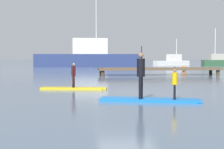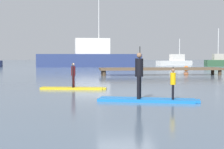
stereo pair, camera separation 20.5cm
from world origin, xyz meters
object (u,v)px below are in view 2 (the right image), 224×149
paddleboard_far (148,100)px  motor_boat_small_navy (223,62)px  paddler_child_solo (73,74)px  paddler_child_front (173,82)px  paddler_adult (139,72)px  trawler_grey_distant (175,61)px  mooring_buoy_near (186,69)px  paddleboard_near (73,88)px  fishing_boat_white_large (90,57)px

paddleboard_far → motor_boat_small_navy: motor_boat_small_navy is taller
motor_boat_small_navy → paddler_child_solo: bearing=-123.5°
paddler_child_front → motor_boat_small_navy: bearing=63.9°
paddleboard_far → paddler_adult: paddler_adult is taller
paddler_adult → motor_boat_small_navy: size_ratio=0.31×
paddleboard_far → motor_boat_small_navy: size_ratio=0.60×
paddler_child_solo → trawler_grey_distant: bearing=67.1°
paddler_child_front → mooring_buoy_near: 24.38m
paddler_adult → motor_boat_small_navy: (20.43, 39.02, -0.32)m
trawler_grey_distant → mooring_buoy_near: bearing=-103.5°
paddleboard_near → paddleboard_far: bearing=-60.6°
paddleboard_near → paddleboard_far: size_ratio=0.89×
paddler_child_front → mooring_buoy_near: (8.04, 23.01, -0.42)m
paddleboard_near → paddler_adult: paddler_adult is taller
paddler_child_solo → trawler_grey_distant: 43.14m
paddler_child_front → fishing_boat_white_large: bearing=91.9°
paddler_child_solo → motor_boat_small_navy: bearing=56.5°
paddler_child_front → paddler_adult: bearing=163.3°
paddleboard_near → paddler_child_front: bearing=-54.9°
paddleboard_far → motor_boat_small_navy: (20.12, 39.12, 0.66)m
paddler_child_front → motor_boat_small_navy: size_ratio=0.19×
paddler_child_solo → motor_boat_small_navy: motor_boat_small_navy is taller
paddleboard_near → mooring_buoy_near: size_ratio=5.73×
paddler_child_solo → fishing_boat_white_large: fishing_boat_white_large is taller
paddler_adult → mooring_buoy_near: paddler_adult is taller
paddler_adult → paddler_child_front: paddler_adult is taller
paddler_child_solo → motor_boat_small_navy: size_ratio=0.20×
motor_boat_small_navy → fishing_boat_white_large: bearing=-177.7°
paddler_child_front → paddleboard_far: bearing=163.9°
paddler_child_solo → paddleboard_far: paddler_child_solo is taller
paddler_child_front → fishing_boat_white_large: 38.56m
paddleboard_near → trawler_grey_distant: size_ratio=0.49×
paddler_child_solo → trawler_grey_distant: size_ratio=0.18×
motor_boat_small_navy → trawler_grey_distant: size_ratio=0.92×
paddleboard_far → fishing_boat_white_large: fishing_boat_white_large is taller
paddler_child_front → trawler_grey_distant: (13.26, 44.71, -0.04)m
paddleboard_near → trawler_grey_distant: bearing=67.1°
paddleboard_near → fishing_boat_white_large: fishing_boat_white_large is taller
paddleboard_near → paddler_adult: 5.29m
paddleboard_far → mooring_buoy_near: size_ratio=6.46×
paddler_child_solo → paddler_child_front: (3.50, -4.96, -0.06)m
paddleboard_near → fishing_boat_white_large: bearing=86.2°
paddleboard_far → paddler_adult: (-0.31, 0.10, 0.99)m
paddler_adult → paddler_child_front: (1.14, -0.34, -0.34)m
trawler_grey_distant → fishing_boat_white_large: bearing=-156.9°
paddler_child_solo → paddleboard_far: 5.47m
fishing_boat_white_large → paddleboard_far: bearing=-89.3°
paddler_adult → paddleboard_near: bearing=117.0°
paddler_adult → motor_boat_small_navy: 44.05m
paddleboard_far → fishing_boat_white_large: bearing=90.7°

